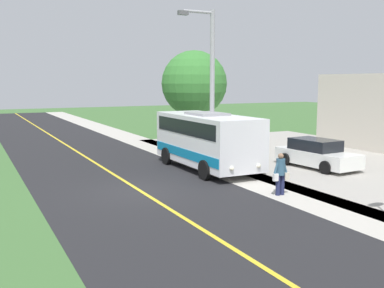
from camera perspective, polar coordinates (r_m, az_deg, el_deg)
name	(u,v)px	position (r m, az deg, el deg)	size (l,w,h in m)	color
ground_plane	(140,191)	(18.34, -6.61, -5.90)	(120.00, 120.00, 0.00)	#3D6633
road_surface	(140,191)	(18.34, -6.61, -5.89)	(8.00, 100.00, 0.01)	black
sidewalk	(248,178)	(20.64, 7.11, -4.34)	(2.40, 100.00, 0.01)	#B2ADA3
road_centre_line	(140,191)	(18.33, -6.61, -5.87)	(0.16, 100.00, 0.00)	gold
shuttle_bus_front	(207,138)	(22.37, 1.90, 0.73)	(2.77, 7.03, 2.84)	white
pedestrian_with_bags	(280,173)	(17.69, 11.13, -3.60)	(0.72, 0.34, 1.64)	#1E2347
street_light_pole	(210,82)	(22.60, 2.29, 7.81)	(1.97, 0.24, 7.83)	#9E9EA3
parked_car_near	(317,154)	(23.82, 15.51, -1.25)	(2.30, 4.54, 1.45)	white
tree_curbside	(194,84)	(29.73, 0.27, 7.64)	(4.30, 4.30, 6.38)	brown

